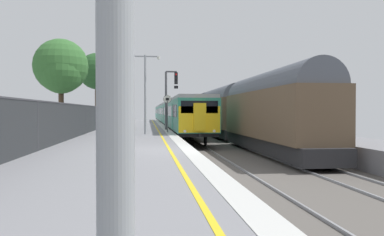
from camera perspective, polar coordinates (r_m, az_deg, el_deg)
name	(u,v)px	position (r m, az deg, el deg)	size (l,w,h in m)	color
ground	(242,164)	(15.89, 7.52, -6.77)	(17.40, 110.00, 1.21)	gray
commuter_train_at_platform	(170,113)	(55.96, -3.34, 0.71)	(2.83, 64.01, 3.81)	#2D846B
freight_train_adjacent_track	(222,110)	(37.71, 4.47, 1.16)	(2.60, 44.90, 4.83)	#232326
signal_gantry	(169,93)	(32.15, -3.43, 3.76)	(1.10, 0.24, 4.94)	#47474C
speed_limit_sign	(167,109)	(28.09, -3.71, 1.41)	(0.59, 0.08, 2.74)	#59595B
platform_lamp_mid	(145,87)	(25.84, -7.03, 4.60)	(2.00, 0.20, 5.33)	#93999E
platform_back_fence	(37,125)	(15.83, -22.15, -0.91)	(0.07, 99.00, 1.98)	#282B2D
background_tree_left	(61,68)	(30.23, -19.03, 7.07)	(4.03, 4.07, 6.96)	#473323
background_tree_centre	(97,73)	(40.98, -14.05, 6.58)	(3.74, 3.75, 7.57)	#473323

